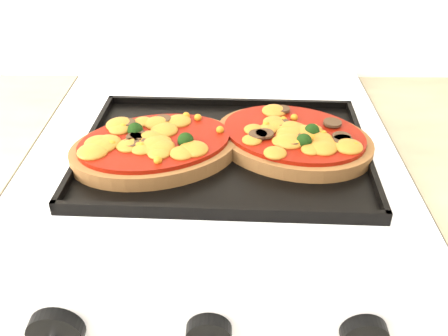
{
  "coord_description": "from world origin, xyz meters",
  "views": [
    {
      "loc": [
        0.03,
        1.0,
        1.32
      ],
      "look_at": [
        0.02,
        1.61,
        0.92
      ],
      "focal_mm": 40.0,
      "sensor_mm": 36.0,
      "label": 1
    }
  ],
  "objects_px": {
    "baking_tray": "(224,149)",
    "pizza_right": "(293,137)",
    "stove": "(217,326)",
    "pizza_left": "(155,145)"
  },
  "relations": [
    {
      "from": "baking_tray",
      "to": "stove",
      "type": "bearing_deg",
      "value": 116.56
    },
    {
      "from": "baking_tray",
      "to": "pizza_right",
      "type": "distance_m",
      "value": 0.11
    },
    {
      "from": "stove",
      "to": "baking_tray",
      "type": "xyz_separation_m",
      "value": [
        0.02,
        -0.04,
        0.47
      ]
    },
    {
      "from": "pizza_right",
      "to": "stove",
      "type": "bearing_deg",
      "value": 168.32
    },
    {
      "from": "baking_tray",
      "to": "pizza_left",
      "type": "xyz_separation_m",
      "value": [
        -0.1,
        -0.02,
        0.02
      ]
    },
    {
      "from": "stove",
      "to": "pizza_left",
      "type": "bearing_deg",
      "value": -147.57
    },
    {
      "from": "baking_tray",
      "to": "pizza_right",
      "type": "relative_size",
      "value": 1.77
    },
    {
      "from": "baking_tray",
      "to": "pizza_right",
      "type": "bearing_deg",
      "value": 8.54
    },
    {
      "from": "baking_tray",
      "to": "pizza_right",
      "type": "height_order",
      "value": "pizza_right"
    },
    {
      "from": "baking_tray",
      "to": "pizza_left",
      "type": "relative_size",
      "value": 1.72
    }
  ]
}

